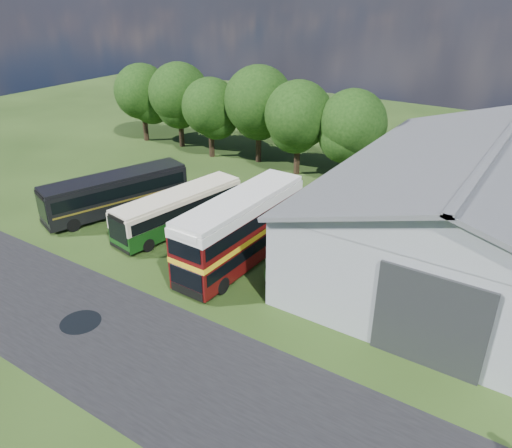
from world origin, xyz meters
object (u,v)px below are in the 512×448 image
Objects in this scene: bus_green_single at (179,210)px; bus_dark_single at (116,193)px; storage_shed at (488,202)px; bus_maroon_double at (241,230)px.

bus_green_single is 6.15m from bus_dark_single.
bus_green_single is at bearing 23.17° from bus_dark_single.
storage_shed is 2.28× the size of bus_maroon_double.
bus_dark_single is at bearing 176.61° from bus_maroon_double.
storage_shed is 2.30× the size of bus_green_single.
bus_maroon_double is (-12.88, -8.80, -1.84)m from storage_shed.
storage_shed is 26.90m from bus_dark_single.
storage_shed reaches higher than bus_maroon_double.
storage_shed is at bearing 35.51° from bus_maroon_double.
bus_maroon_double is 12.81m from bus_dark_single.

